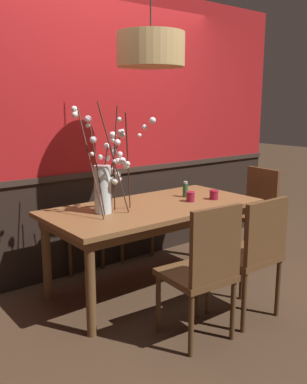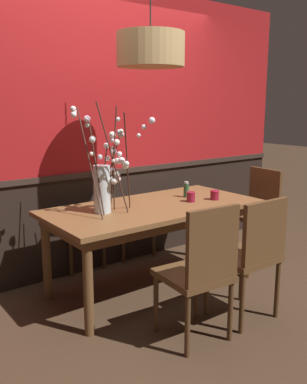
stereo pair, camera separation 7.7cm
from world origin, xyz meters
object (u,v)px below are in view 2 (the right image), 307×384
pendant_lamp (151,50)px  dining_table (153,215)px  vase_with_blossoms (105,180)px  chair_near_side_left (201,268)px  candle_holder_nearer_center (215,195)px  candle_holder_nearer_edge (191,197)px  chair_head_east_end (257,208)px  condiment_bottle (186,190)px  chair_near_side_right (251,252)px  chair_far_side_left (76,216)px  chair_far_side_right (127,205)px

pendant_lamp → dining_table: bearing=26.6°
vase_with_blossoms → dining_table: bearing=-4.2°
pendant_lamp → chair_near_side_left: bearing=-104.8°
candle_holder_nearer_center → candle_holder_nearer_edge: 0.23m
candle_holder_nearer_center → candle_holder_nearer_edge: size_ratio=0.95×
chair_near_side_left → candle_holder_nearer_edge: 1.02m
chair_near_side_left → candle_holder_nearer_center: (0.83, 0.71, 0.26)m
dining_table → pendant_lamp: 1.33m
chair_near_side_left → chair_head_east_end: (1.61, 0.85, -0.01)m
dining_table → condiment_bottle: 0.46m
chair_near_side_right → chair_head_east_end: bearing=37.5°
chair_near_side_left → chair_far_side_left: size_ratio=1.09×
chair_far_side_right → condiment_bottle: size_ratio=6.36×
chair_near_side_left → chair_head_east_end: chair_near_side_left is taller
pendant_lamp → condiment_bottle: bearing=11.5°
chair_head_east_end → chair_far_side_left: size_ratio=1.05×
vase_with_blossoms → candle_holder_nearer_center: 1.05m
chair_head_east_end → chair_far_side_left: 1.85m
chair_far_side_right → pendant_lamp: pendant_lamp is taller
chair_far_side_left → chair_far_side_right: bearing=-0.2°
chair_near_side_left → candle_holder_nearer_edge: size_ratio=10.86×
condiment_bottle → dining_table: bearing=-170.3°
chair_far_side_left → vase_with_blossoms: size_ratio=1.03×
chair_far_side_left → condiment_bottle: condiment_bottle is taller
chair_near_side_right → chair_head_east_end: (1.11, 0.85, -0.01)m
chair_far_side_right → vase_with_blossoms: size_ratio=1.08×
chair_far_side_right → pendant_lamp: size_ratio=1.17×
vase_with_blossoms → condiment_bottle: vase_with_blossoms is taller
chair_far_side_right → chair_head_east_end: size_ratio=1.00×
dining_table → chair_far_side_right: bearing=70.9°
condiment_bottle → pendant_lamp: 1.27m
chair_far_side_left → chair_near_side_left: bearing=-89.5°
candle_holder_nearer_edge → condiment_bottle: 0.19m
chair_far_side_left → candle_holder_nearer_edge: 1.19m
chair_head_east_end → chair_near_side_right: bearing=-142.5°
chair_near_side_left → chair_far_side_left: bearing=90.5°
vase_with_blossoms → candle_holder_nearer_edge: size_ratio=9.73×
condiment_bottle → vase_with_blossoms: bearing=-177.3°
chair_far_side_left → candle_holder_nearer_edge: size_ratio=10.00×
vase_with_blossoms → condiment_bottle: bearing=2.7°
chair_head_east_end → vase_with_blossoms: bearing=178.3°
chair_far_side_left → candle_holder_nearer_center: chair_far_side_left is taller
chair_head_east_end → candle_holder_nearer_edge: chair_head_east_end is taller
chair_far_side_left → vase_with_blossoms: vase_with_blossoms is taller
chair_head_east_end → candle_holder_nearer_edge: (-1.00, -0.07, 0.27)m
chair_near_side_right → dining_table: bearing=104.5°
chair_far_side_right → vase_with_blossoms: 1.23m
chair_near_side_left → candle_holder_nearer_center: chair_near_side_left is taller
chair_near_side_left → candle_holder_nearer_edge: (0.61, 0.78, 0.26)m
dining_table → pendant_lamp: bearing=-153.4°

